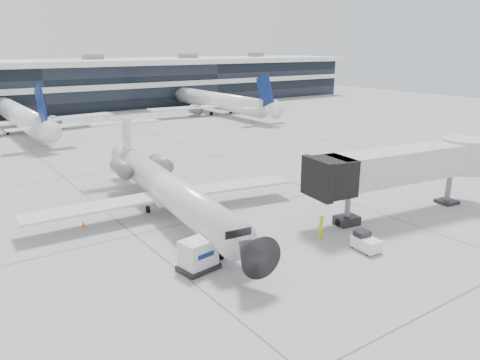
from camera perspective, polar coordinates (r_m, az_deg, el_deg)
ground at (r=42.56m, az=-0.20°, el=-3.74°), size 220.00×220.00×0.00m
terminal at (r=117.57m, az=-23.93°, el=10.12°), size 170.00×22.00×10.00m
bg_jet_center at (r=90.35m, az=-25.06°, el=5.37°), size 32.00×40.00×9.60m
bg_jet_right at (r=104.60m, az=-2.91°, el=8.12°), size 32.00×40.00×9.60m
regional_jet at (r=41.49m, az=-8.84°, el=-0.96°), size 24.46×30.54×7.05m
jet_bridge at (r=43.67m, az=20.16°, el=1.84°), size 18.95×6.02×6.08m
ramp_worker at (r=36.59m, az=9.82°, el=-5.74°), size 0.85×0.76×1.96m
baggage_tug at (r=35.64m, az=15.07°, el=-7.34°), size 1.45×2.22×1.34m
cargo_uld at (r=31.51m, az=-5.13°, el=-9.13°), size 2.80×2.25×2.08m
traffic_cone at (r=40.82m, az=-18.55°, el=-5.14°), size 0.41×0.41×0.51m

